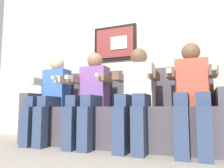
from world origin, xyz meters
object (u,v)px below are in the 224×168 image
at_px(couch, 118,118).
at_px(person_right_center, 137,92).
at_px(person_rightmost, 192,90).
at_px(person_leftmost, 51,94).
at_px(person_left_center, 90,93).

relative_size(couch, person_right_center, 2.13).
distance_m(couch, person_right_center, 0.44).
bearing_deg(couch, person_rightmost, -11.45).
relative_size(person_leftmost, person_right_center, 1.00).
xyz_separation_m(couch, person_left_center, (-0.28, -0.17, 0.29)).
bearing_deg(person_right_center, person_rightmost, -0.05).
relative_size(couch, person_leftmost, 2.13).
xyz_separation_m(person_right_center, person_rightmost, (0.55, -0.00, 0.00)).
xyz_separation_m(person_left_center, person_rightmost, (1.11, 0.00, 0.00)).
relative_size(person_right_center, person_rightmost, 1.00).
xyz_separation_m(person_left_center, person_right_center, (0.56, 0.00, -0.00)).
height_order(couch, person_left_center, person_left_center).
height_order(couch, person_rightmost, person_rightmost).
distance_m(person_right_center, person_rightmost, 0.55).
bearing_deg(person_right_center, couch, 148.83).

